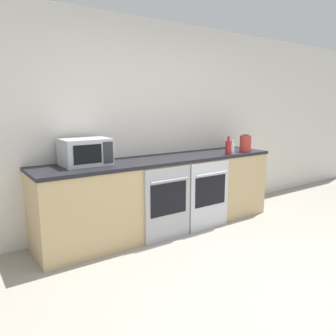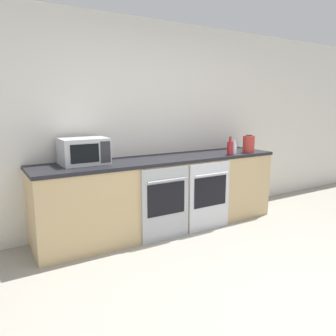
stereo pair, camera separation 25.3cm
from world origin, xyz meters
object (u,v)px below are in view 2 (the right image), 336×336
Objects in this scene: microwave at (84,151)px; oven_left at (166,204)px; oven_right at (210,196)px; kettle at (249,144)px; bottle_clear at (234,149)px; bottle_red at (230,148)px.

oven_left is at bearing -28.03° from microwave.
kettle reaches higher than oven_right.
oven_left is at bearing -174.52° from bottle_clear.
microwave is at bearing 163.50° from oven_right.
oven_right is 1.71× the size of microwave.
bottle_red is at bearing -10.30° from microwave.
oven_left is at bearing -174.85° from bottle_red.
microwave is (-1.43, 0.42, 0.62)m from oven_right.
oven_right is 0.70m from bottle_red.
microwave is (-0.80, 0.42, 0.62)m from oven_left.
microwave is at bearing 169.70° from bottle_red.
kettle is at bearing 6.76° from bottle_clear.
bottle_clear is 0.80× the size of kettle.
microwave is at bearing 170.58° from bottle_clear.
microwave is at bearing 151.97° from oven_left.
bottle_red is at bearing 5.15° from oven_left.
bottle_red is 0.38m from kettle.
kettle is at bearing 10.41° from oven_right.
bottle_red reaches higher than oven_right.
microwave reaches higher than bottle_red.
bottle_clear is (0.48, 0.11, 0.55)m from oven_right.
bottle_clear reaches higher than oven_left.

